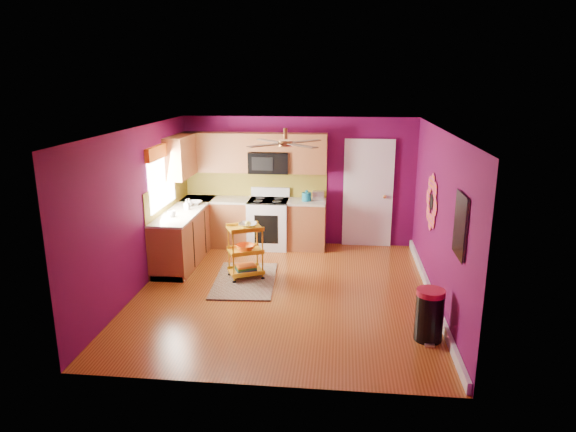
# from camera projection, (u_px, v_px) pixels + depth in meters

# --- Properties ---
(ground) EXTENTS (5.00, 5.00, 0.00)m
(ground) POSITION_uv_depth(u_px,v_px,m) (284.00, 292.00, 7.94)
(ground) COLOR brown
(ground) RESTS_ON ground
(room_envelope) EXTENTS (4.54, 5.04, 2.52)m
(room_envelope) POSITION_uv_depth(u_px,v_px,m) (286.00, 189.00, 7.51)
(room_envelope) COLOR #5C0A42
(room_envelope) RESTS_ON ground
(lower_cabinets) EXTENTS (2.81, 2.31, 0.94)m
(lower_cabinets) POSITION_uv_depth(u_px,v_px,m) (224.00, 229.00, 9.70)
(lower_cabinets) COLOR brown
(lower_cabinets) RESTS_ON ground
(electric_range) EXTENTS (0.76, 0.66, 1.13)m
(electric_range) POSITION_uv_depth(u_px,v_px,m) (269.00, 223.00, 9.95)
(electric_range) COLOR white
(electric_range) RESTS_ON ground
(upper_cabinetry) EXTENTS (2.80, 2.30, 1.26)m
(upper_cabinetry) POSITION_uv_depth(u_px,v_px,m) (232.00, 155.00, 9.68)
(upper_cabinetry) COLOR brown
(upper_cabinetry) RESTS_ON ground
(left_window) EXTENTS (0.08, 1.35, 1.08)m
(left_window) POSITION_uv_depth(u_px,v_px,m) (162.00, 167.00, 8.72)
(left_window) COLOR white
(left_window) RESTS_ON ground
(panel_door) EXTENTS (0.95, 0.11, 2.15)m
(panel_door) POSITION_uv_depth(u_px,v_px,m) (368.00, 195.00, 9.90)
(panel_door) COLOR white
(panel_door) RESTS_ON ground
(right_wall_art) EXTENTS (0.04, 2.74, 1.04)m
(right_wall_art) POSITION_uv_depth(u_px,v_px,m) (443.00, 211.00, 7.01)
(right_wall_art) COLOR black
(right_wall_art) RESTS_ON ground
(ceiling_fan) EXTENTS (1.01, 1.01, 0.26)m
(ceiling_fan) POSITION_uv_depth(u_px,v_px,m) (286.00, 143.00, 7.53)
(ceiling_fan) COLOR #BF8C3F
(ceiling_fan) RESTS_ON ground
(shag_rug) EXTENTS (1.06, 1.63, 0.02)m
(shag_rug) POSITION_uv_depth(u_px,v_px,m) (245.00, 280.00, 8.38)
(shag_rug) COLOR black
(shag_rug) RESTS_ON ground
(rolling_cart) EXTENTS (0.66, 0.59, 0.98)m
(rolling_cart) POSITION_uv_depth(u_px,v_px,m) (246.00, 249.00, 8.37)
(rolling_cart) COLOR gold
(rolling_cart) RESTS_ON ground
(trash_can) EXTENTS (0.36, 0.39, 0.68)m
(trash_can) POSITION_uv_depth(u_px,v_px,m) (429.00, 315.00, 6.43)
(trash_can) COLOR black
(trash_can) RESTS_ON ground
(teal_kettle) EXTENTS (0.18, 0.18, 0.21)m
(teal_kettle) POSITION_uv_depth(u_px,v_px,m) (307.00, 196.00, 9.75)
(teal_kettle) COLOR #126D89
(teal_kettle) RESTS_ON lower_cabinets
(toaster) EXTENTS (0.22, 0.15, 0.18)m
(toaster) POSITION_uv_depth(u_px,v_px,m) (318.00, 195.00, 9.81)
(toaster) COLOR beige
(toaster) RESTS_ON lower_cabinets
(soap_bottle_a) EXTENTS (0.09, 0.09, 0.19)m
(soap_bottle_a) POSITION_uv_depth(u_px,v_px,m) (187.00, 205.00, 9.09)
(soap_bottle_a) COLOR #EA3F72
(soap_bottle_a) RESTS_ON lower_cabinets
(soap_bottle_b) EXTENTS (0.12, 0.12, 0.15)m
(soap_bottle_b) POSITION_uv_depth(u_px,v_px,m) (189.00, 202.00, 9.33)
(soap_bottle_b) COLOR white
(soap_bottle_b) RESTS_ON lower_cabinets
(counter_dish) EXTENTS (0.24, 0.24, 0.06)m
(counter_dish) POSITION_uv_depth(u_px,v_px,m) (195.00, 203.00, 9.50)
(counter_dish) COLOR white
(counter_dish) RESTS_ON lower_cabinets
(counter_cup) EXTENTS (0.13, 0.13, 0.10)m
(counter_cup) POSITION_uv_depth(u_px,v_px,m) (172.00, 214.00, 8.64)
(counter_cup) COLOR white
(counter_cup) RESTS_ON lower_cabinets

